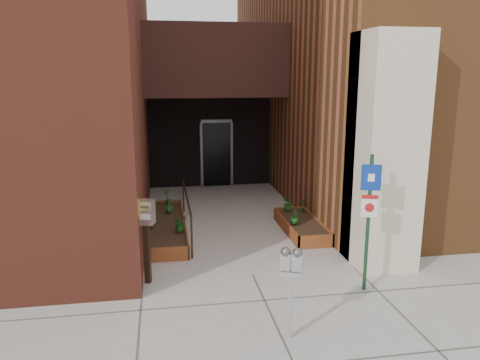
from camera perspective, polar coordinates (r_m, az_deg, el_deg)
name	(u,v)px	position (r m, az deg, el deg)	size (l,w,h in m)	color
ground	(253,275)	(8.84, 1.56, -11.54)	(80.00, 80.00, 0.00)	#9E9991
architecture	(204,29)	(14.92, -4.41, 17.91)	(20.00, 14.60, 10.00)	maroon
planter_left	(166,227)	(11.16, -9.02, -5.68)	(0.90, 3.60, 0.30)	brown
planter_right	(301,227)	(11.15, 7.50, -5.65)	(0.80, 2.20, 0.30)	brown
handrail	(187,201)	(10.95, -6.51, -2.61)	(0.04, 3.34, 0.90)	black
parking_meter	(291,269)	(6.53, 6.26, -10.69)	(0.31, 0.21, 1.35)	#A8A8AA
sign_post	(369,209)	(8.05, 15.46, -3.41)	(0.32, 0.12, 2.37)	#14391D
payment_dropbox	(146,224)	(8.31, -11.43, -5.26)	(0.36, 0.30, 1.52)	black
shrub_left_a	(180,223)	(10.31, -7.36, -5.20)	(0.31, 0.31, 0.35)	#174F16
shrub_left_b	(152,219)	(10.67, -10.67, -4.72)	(0.19, 0.19, 0.34)	#265819
shrub_left_c	(169,205)	(11.70, -8.65, -3.06)	(0.19, 0.19, 0.34)	#21611B
shrub_left_d	(167,196)	(12.48, -8.86, -1.99)	(0.20, 0.20, 0.38)	#225A19
shrub_right_a	(294,216)	(10.75, 6.66, -4.44)	(0.19, 0.19, 0.35)	#1A5D1B
shrub_right_b	(303,205)	(11.76, 7.72, -3.06)	(0.16, 0.16, 0.30)	#175217
shrub_right_c	(288,204)	(11.82, 5.86, -2.89)	(0.28, 0.28, 0.32)	#1E601B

